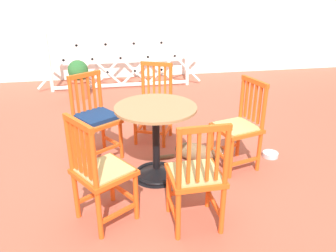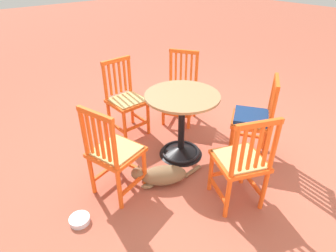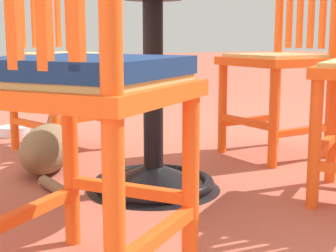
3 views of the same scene
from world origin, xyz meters
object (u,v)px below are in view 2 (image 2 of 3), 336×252
object	(u,v)px
pet_water_bowl	(80,220)
cafe_table	(181,132)
orange_chair_near_fence	(254,120)
tabby_cat	(160,175)
orange_chair_tucked_in	(114,154)
orange_chair_at_corner	(241,163)
orange_chair_facing_out	(126,101)
orange_chair_by_planter	(180,90)

from	to	relation	value
pet_water_bowl	cafe_table	bearing A→B (deg)	-172.85
orange_chair_near_fence	pet_water_bowl	bearing A→B (deg)	-10.08
orange_chair_near_fence	tabby_cat	xyz separation A→B (m)	(1.05, -0.27, -0.35)
orange_chair_near_fence	orange_chair_tucked_in	size ratio (longest dim) A/B	1.00
tabby_cat	orange_chair_at_corner	bearing A→B (deg)	121.74
orange_chair_at_corner	tabby_cat	bearing A→B (deg)	-58.26
orange_chair_at_corner	orange_chair_facing_out	xyz separation A→B (m)	(0.10, -1.61, 0.00)
cafe_table	orange_chair_tucked_in	xyz separation A→B (m)	(0.84, 0.05, 0.15)
orange_chair_by_planter	orange_chair_tucked_in	distance (m)	1.50
orange_chair_at_corner	orange_chair_facing_out	size ratio (longest dim) A/B	1.00
orange_chair_near_fence	pet_water_bowl	xyz separation A→B (m)	(1.85, -0.33, -0.42)
orange_chair_at_corner	orange_chair_by_planter	bearing A→B (deg)	-113.11
orange_chair_at_corner	tabby_cat	xyz separation A→B (m)	(0.38, -0.62, -0.34)
orange_chair_facing_out	pet_water_bowl	xyz separation A→B (m)	(1.09, 0.93, -0.41)
cafe_table	orange_chair_near_fence	xyz separation A→B (m)	(-0.57, 0.49, 0.16)
tabby_cat	orange_chair_near_fence	bearing A→B (deg)	165.65
orange_chair_at_corner	orange_chair_by_planter	xyz separation A→B (m)	(-0.61, -1.43, 0.00)
orange_chair_by_planter	orange_chair_tucked_in	size ratio (longest dim) A/B	1.00
orange_chair_by_planter	orange_chair_facing_out	distance (m)	0.73
cafe_table	orange_chair_at_corner	xyz separation A→B (m)	(0.10, 0.84, 0.15)
cafe_table	orange_chair_by_planter	bearing A→B (deg)	-131.20
orange_chair_by_planter	cafe_table	bearing A→B (deg)	48.80
orange_chair_at_corner	orange_chair_facing_out	distance (m)	1.62
orange_chair_near_fence	orange_chair_facing_out	size ratio (longest dim) A/B	1.00
orange_chair_facing_out	orange_chair_tucked_in	distance (m)	1.05
orange_chair_at_corner	orange_chair_by_planter	size ratio (longest dim) A/B	1.00
orange_chair_at_corner	orange_chair_facing_out	world-z (taller)	same
orange_chair_tucked_in	orange_chair_by_planter	bearing A→B (deg)	-154.95
orange_chair_facing_out	cafe_table	bearing A→B (deg)	104.00
orange_chair_by_planter	pet_water_bowl	xyz separation A→B (m)	(1.80, 0.75, -0.41)
orange_chair_by_planter	tabby_cat	size ratio (longest dim) A/B	1.29
orange_chair_at_corner	orange_chair_tucked_in	distance (m)	1.09
cafe_table	orange_chair_tucked_in	size ratio (longest dim) A/B	0.83
pet_water_bowl	orange_chair_facing_out	bearing A→B (deg)	-139.54
orange_chair_by_planter	orange_chair_facing_out	size ratio (longest dim) A/B	1.00
cafe_table	tabby_cat	xyz separation A→B (m)	(0.48, 0.22, -0.19)
orange_chair_near_fence	tabby_cat	bearing A→B (deg)	-14.35
orange_chair_near_fence	tabby_cat	world-z (taller)	orange_chair_near_fence
orange_chair_by_planter	orange_chair_tucked_in	bearing A→B (deg)	25.05
cafe_table	pet_water_bowl	world-z (taller)	cafe_table
orange_chair_tucked_in	tabby_cat	size ratio (longest dim) A/B	1.29
orange_chair_near_fence	orange_chair_by_planter	xyz separation A→B (m)	(0.05, -1.08, -0.01)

